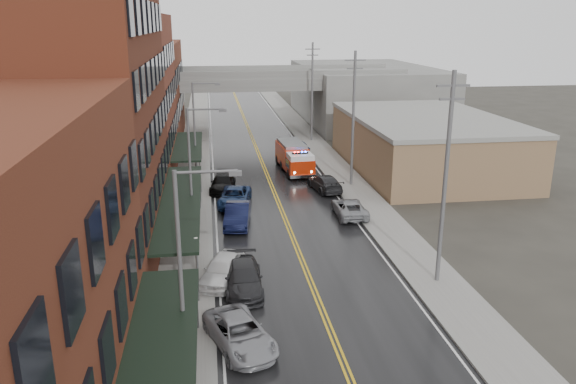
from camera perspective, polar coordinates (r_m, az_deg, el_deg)
road at (r=45.56m, az=-0.84°, el=-1.44°), size 11.00×160.00×0.02m
sidewalk_left at (r=45.25m, az=-10.05°, el=-1.75°), size 3.00×160.00×0.15m
sidewalk_right at (r=46.97m, az=8.03°, el=-0.95°), size 3.00×160.00×0.15m
curb_left at (r=45.22m, az=-7.96°, el=-1.67°), size 0.30×160.00×0.15m
curb_right at (r=46.55m, az=6.08°, el=-1.05°), size 0.30×160.00×0.15m
brick_building_b at (r=37.14m, az=-20.43°, el=7.56°), size 9.00×20.00×18.00m
brick_building_c at (r=54.40m, az=-16.56°, el=9.00°), size 9.00×15.00×15.00m
brick_building_far at (r=71.82m, az=-14.54°, el=9.72°), size 9.00×20.00×12.00m
tan_building at (r=58.29m, az=13.71°, el=4.71°), size 14.00×22.00×5.00m
right_far_block at (r=86.76m, az=7.75°, el=9.93°), size 18.00×30.00×8.00m
awning_0 at (r=20.48m, az=-13.08°, el=-17.37°), size 2.60×16.00×3.09m
awning_1 at (r=37.71m, az=-10.85°, el=-0.95°), size 2.60×18.00×3.09m
awning_2 at (r=54.63m, az=-10.11°, el=4.65°), size 2.60×13.00×3.09m
globe_lamp_1 at (r=31.33m, az=-9.30°, el=-5.96°), size 0.44×0.44×3.12m
globe_lamp_2 at (r=44.57m, az=-9.04°, el=1.02°), size 0.44×0.44×3.12m
street_lamp_0 at (r=22.86m, az=-10.30°, el=-7.09°), size 2.64×0.22×9.00m
street_lamp_1 at (r=38.04m, az=-9.55°, el=2.72°), size 2.64×0.22×9.00m
street_lamp_2 at (r=53.70m, az=-9.24°, el=6.87°), size 2.64×0.22×9.00m
utility_pole_0 at (r=31.66m, az=15.71°, el=1.52°), size 1.80×0.24×12.00m
utility_pole_1 at (r=50.18m, az=6.65°, el=7.58°), size 1.80×0.24×12.00m
utility_pole_2 at (r=69.52m, az=2.47°, el=10.27°), size 1.80×0.24×12.00m
overpass at (r=75.55m, az=-3.99°, el=10.54°), size 40.00×10.00×7.50m
fire_truck at (r=55.71m, az=0.64°, el=3.59°), size 3.48×7.76×2.78m
parked_car_left_2 at (r=26.60m, az=-4.90°, el=-14.12°), size 3.71×5.39×1.37m
parked_car_left_3 at (r=31.60m, az=-4.55°, el=-8.70°), size 2.15×5.09×1.47m
parked_car_left_4 at (r=32.66m, az=-6.67°, el=-7.79°), size 3.27×4.92×1.56m
parked_car_left_5 at (r=41.22m, az=-5.16°, el=-2.34°), size 2.31×5.10×1.62m
parked_car_left_6 at (r=45.80m, az=-5.44°, el=-0.50°), size 3.22×5.45×1.42m
parked_car_left_7 at (r=49.84m, az=-6.64°, el=0.91°), size 2.65×5.10×1.41m
parked_car_right_0 at (r=43.32m, az=6.27°, el=-1.62°), size 2.33×4.84×1.33m
parked_car_right_1 at (r=49.64m, az=3.76°, el=0.93°), size 2.71×5.15×1.42m
parked_car_right_2 at (r=57.64m, az=1.34°, el=3.28°), size 2.68×4.74×1.52m
parked_car_right_3 at (r=63.09m, az=0.58°, el=4.51°), size 3.09×5.08×1.58m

